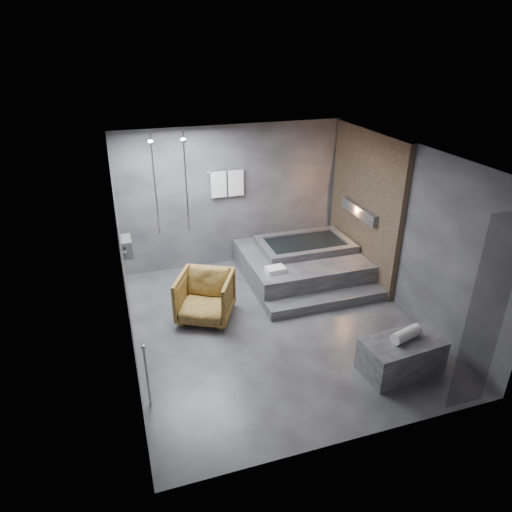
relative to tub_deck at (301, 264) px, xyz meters
name	(u,v)px	position (x,y,z in m)	size (l,w,h in m)	color
room	(297,218)	(-0.65, -1.21, 1.48)	(5.00, 5.04, 2.82)	#2B2B2D
tub_deck	(301,264)	(0.00, 0.00, 0.00)	(2.20, 2.00, 0.50)	#2F2F32
tub_step	(327,301)	(0.00, -1.18, -0.16)	(2.20, 0.36, 0.18)	#2F2F32
concrete_bench	(401,355)	(0.23, -3.04, 0.00)	(1.11, 0.61, 0.50)	#363638
driftwood_chair	(205,297)	(-2.10, -0.90, 0.15)	(0.85, 0.88, 0.80)	#4A3312
rolled_towel	(406,334)	(0.27, -3.02, 0.33)	(0.17, 0.17, 0.46)	white
deck_towel	(275,270)	(-0.76, -0.59, 0.29)	(0.33, 0.24, 0.09)	white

